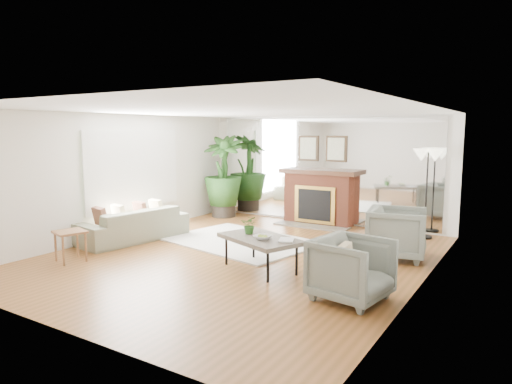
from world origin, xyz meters
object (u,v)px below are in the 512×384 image
Objects in this scene: armchair_back at (397,233)px; side_table at (70,236)px; fireplace at (318,196)px; floor_lamp at (428,162)px; armchair_front at (351,269)px; potted_ficus at (223,174)px; coffee_table at (260,240)px; sofa at (134,224)px.

armchair_back is 5.48m from side_table.
armchair_back is at bearing 34.19° from side_table.
fireplace is 1.14× the size of floor_lamp.
armchair_back is 1.70× the size of side_table.
armchair_front is at bearing 9.77° from side_table.
potted_ficus is (-0.22, 4.62, 0.66)m from side_table.
fireplace is 5.48m from side_table.
armchair_front reaches higher than coffee_table.
coffee_table is (0.70, -3.74, -0.18)m from fireplace.
sofa is 4.89m from armchair_front.
armchair_back reaches higher than side_table.
armchair_back is 2.09m from floor_lamp.
potted_ficus reaches higher than coffee_table.
armchair_back reaches higher than armchair_front.
potted_ficus reaches higher than fireplace.
armchair_back is 1.07× the size of armchair_front.
side_table is (0.25, -1.62, 0.12)m from sofa.
fireplace is at bearing 152.82° from sofa.
armchair_back reaches higher than sofa.
sofa is (-2.45, -3.39, -0.34)m from fireplace.
potted_ficus reaches higher than sofa.
side_table is 0.31× the size of floor_lamp.
sofa is 1.06× the size of potted_ficus.
fireplace reaches higher than side_table.
sofa is at bearing 173.66° from coffee_table.
floor_lamp reaches higher than coffee_table.
side_table is (-2.91, -1.27, -0.05)m from coffee_table.
coffee_table is at bearing -115.67° from floor_lamp.
side_table is at bearing -133.67° from floor_lamp.
sofa is 2.44× the size of armchair_front.
floor_lamp is (4.87, 3.22, 1.22)m from sofa.
fireplace is at bearing 66.29° from side_table.
sofa is 1.64m from side_table.
floor_lamp is (2.42, -0.17, 0.88)m from fireplace.
sofa is at bearing 96.03° from armchair_back.
side_table is 4.68m from potted_ficus.
sofa is 3.10m from potted_ficus.
coffee_table is 0.83× the size of floor_lamp.
sofa is 2.28× the size of armchair_back.
armchair_front is 1.59× the size of side_table.
side_table is (-4.56, -0.79, 0.03)m from armchair_front.
armchair_front is 0.50× the size of floor_lamp.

